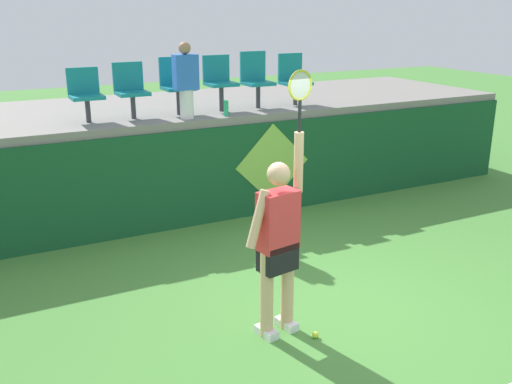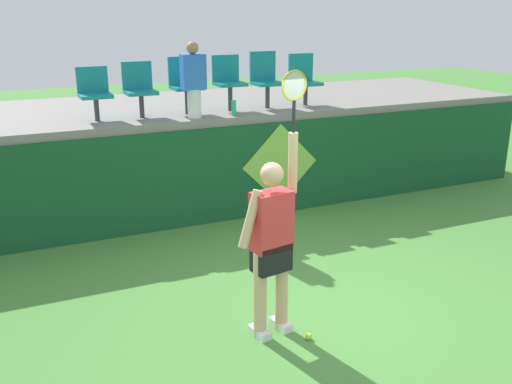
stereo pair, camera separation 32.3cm
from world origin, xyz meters
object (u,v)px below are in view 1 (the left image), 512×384
Objects in this scene: tennis_ball at (315,335)px; stadium_chair_0 at (85,92)px; stadium_chair_2 at (176,83)px; spectator_0 at (186,80)px; tennis_player at (278,240)px; water_bottle at (226,108)px; stadium_chair_5 at (293,77)px; stadium_chair_1 at (131,88)px; stadium_chair_4 at (256,77)px; stadium_chair_3 at (219,79)px.

tennis_ball is 4.71m from stadium_chair_0.
stadium_chair_2 is 0.42m from spectator_0.
water_bottle is at bearing 73.91° from tennis_player.
tennis_ball is 0.08× the size of stadium_chair_5.
tennis_player is at bearing -85.25° from stadium_chair_1.
stadium_chair_1 is at bearing 149.50° from spectator_0.
tennis_ball is 0.06× the size of spectator_0.
tennis_player is at bearing -114.08° from stadium_chair_4.
stadium_chair_1 is at bearing -179.89° from stadium_chair_2.
stadium_chair_3 reaches higher than stadium_chair_0.
stadium_chair_4 is at bearing 179.91° from stadium_chair_5.
stadium_chair_0 is at bearing -179.63° from stadium_chair_1.
stadium_chair_4 is 1.40m from spectator_0.
stadium_chair_5 is (1.33, 0.01, -0.04)m from stadium_chair_3.
water_bottle is 0.30× the size of stadium_chair_1.
stadium_chair_0 is 0.94× the size of stadium_chair_1.
spectator_0 reaches higher than stadium_chair_1.
stadium_chair_0 is at bearing 106.78° from tennis_ball.
tennis_ball is at bearing -45.51° from tennis_player.
water_bottle is at bearing -14.81° from stadium_chair_0.
spectator_0 is (0.00, -0.41, 0.09)m from stadium_chair_2.
tennis_player is 39.13× the size of tennis_ball.
stadium_chair_0 is at bearing 165.19° from water_bottle.
water_bottle is at bearing 79.28° from tennis_ball.
spectator_0 is at bearing -168.44° from stadium_chair_5.
stadium_chair_1 is 0.82m from spectator_0.
stadium_chair_3 is (0.80, 4.11, 2.02)m from tennis_ball.
stadium_chair_5 is at bearing 0.16° from stadium_chair_0.
spectator_0 is at bearing 170.03° from water_bottle.
water_bottle is 0.28× the size of stadium_chair_2.
tennis_player is 4.07m from stadium_chair_0.
stadium_chair_1 is (-0.59, 4.11, 1.97)m from tennis_ball.
stadium_chair_2 is 0.96× the size of stadium_chair_4.
stadium_chair_4 is at bearing 0.20° from stadium_chair_2.
stadium_chair_0 is 0.90× the size of stadium_chair_5.
water_bottle is 0.85m from stadium_chair_2.
spectator_0 reaches higher than stadium_chair_0.
stadium_chair_2 is 0.70m from stadium_chair_3.
stadium_chair_1 is at bearing -179.83° from stadium_chair_4.
tennis_player is 3.62m from spectator_0.
stadium_chair_4 is at bearing 0.22° from stadium_chair_0.
stadium_chair_4 reaches higher than stadium_chair_2.
tennis_player is at bearing -96.30° from spectator_0.
tennis_player is 3.07× the size of stadium_chair_3.
spectator_0 reaches higher than stadium_chair_4.
stadium_chair_4 is at bearing 70.74° from tennis_ball.
spectator_0 reaches higher than stadium_chair_5.
tennis_player is 3.99m from stadium_chair_2.
tennis_player is at bearing -75.87° from stadium_chair_0.
tennis_ball is at bearing -117.37° from stadium_chair_5.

